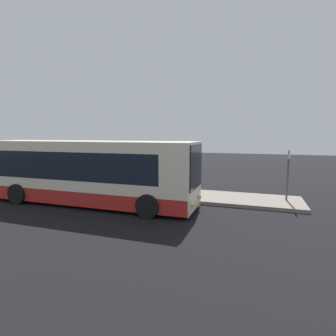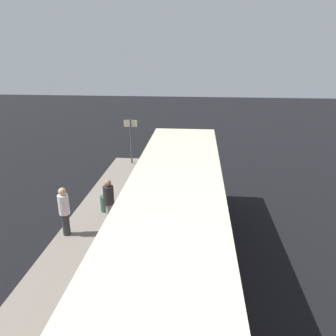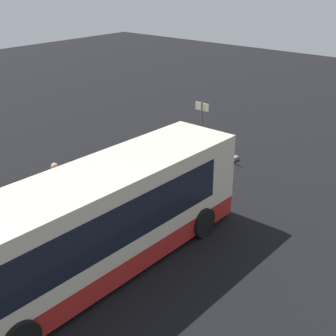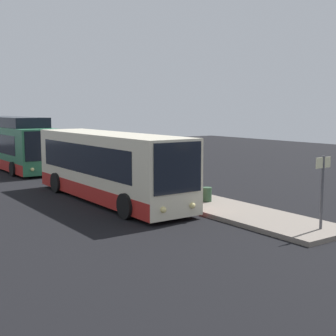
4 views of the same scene
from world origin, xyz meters
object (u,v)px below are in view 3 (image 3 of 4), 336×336
suitcase (108,206)px  bus_lead (92,227)px  trash_bin (112,189)px  passenger_boarding (100,185)px  passenger_waiting (56,183)px  sign_post (202,121)px

suitcase → bus_lead: bearing=-140.1°
bus_lead → trash_bin: size_ratio=17.59×
passenger_boarding → passenger_waiting: (-0.99, 1.34, 0.03)m
suitcase → trash_bin: (1.08, 0.97, 0.00)m
passenger_boarding → trash_bin: bearing=158.3°
passenger_waiting → trash_bin: size_ratio=2.82×
sign_post → passenger_boarding: bearing=-175.5°
bus_lead → sign_post: size_ratio=4.39×
passenger_boarding → suitcase: (-0.11, -0.54, -0.65)m
passenger_waiting → trash_bin: bearing=-167.1°
passenger_waiting → suitcase: bearing=152.9°
passenger_waiting → passenger_boarding: bearing=164.2°
suitcase → sign_post: bearing=8.6°
bus_lead → passenger_waiting: bearing=67.0°
trash_bin → bus_lead: bearing=-139.5°
suitcase → sign_post: size_ratio=0.34×
suitcase → passenger_waiting: bearing=114.9°
bus_lead → sign_post: 10.35m
passenger_boarding → passenger_waiting: size_ratio=0.98×
trash_bin → passenger_waiting: bearing=155.0°
bus_lead → sign_post: bus_lead is taller
passenger_boarding → sign_post: bearing=139.0°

